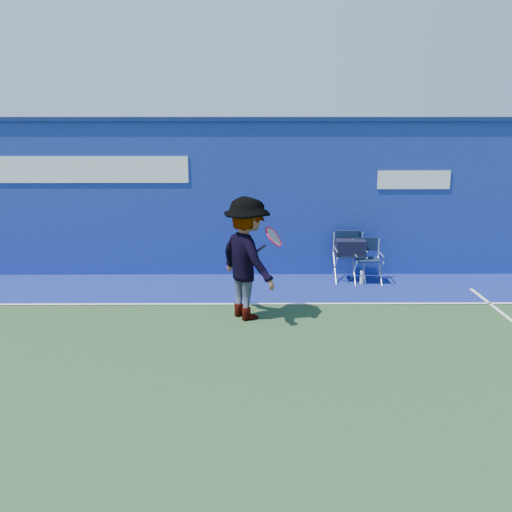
{
  "coord_description": "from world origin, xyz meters",
  "views": [
    {
      "loc": [
        0.48,
        -5.46,
        3.06
      ],
      "look_at": [
        0.53,
        2.6,
        1.0
      ],
      "focal_mm": 38.0,
      "sensor_mm": 36.0,
      "label": 1
    }
  ],
  "objects_px": {
    "directors_chair_left": "(349,260)",
    "directors_chair_right": "(367,269)",
    "water_bottle": "(362,277)",
    "tennis_player": "(247,259)"
  },
  "relations": [
    {
      "from": "directors_chair_left",
      "to": "directors_chair_right",
      "type": "relative_size",
      "value": 1.13
    },
    {
      "from": "directors_chair_left",
      "to": "water_bottle",
      "type": "relative_size",
      "value": 3.66
    },
    {
      "from": "directors_chair_left",
      "to": "tennis_player",
      "type": "bearing_deg",
      "value": -134.46
    },
    {
      "from": "directors_chair_right",
      "to": "water_bottle",
      "type": "xyz_separation_m",
      "value": [
        -0.11,
        -0.1,
        -0.13
      ]
    },
    {
      "from": "directors_chair_right",
      "to": "water_bottle",
      "type": "bearing_deg",
      "value": -138.11
    },
    {
      "from": "water_bottle",
      "to": "directors_chair_right",
      "type": "bearing_deg",
      "value": 41.89
    },
    {
      "from": "directors_chair_left",
      "to": "water_bottle",
      "type": "xyz_separation_m",
      "value": [
        0.2,
        -0.24,
        -0.27
      ]
    },
    {
      "from": "water_bottle",
      "to": "tennis_player",
      "type": "bearing_deg",
      "value": -140.96
    },
    {
      "from": "directors_chair_right",
      "to": "water_bottle",
      "type": "distance_m",
      "value": 0.2
    },
    {
      "from": "directors_chair_right",
      "to": "water_bottle",
      "type": "relative_size",
      "value": 3.24
    }
  ]
}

